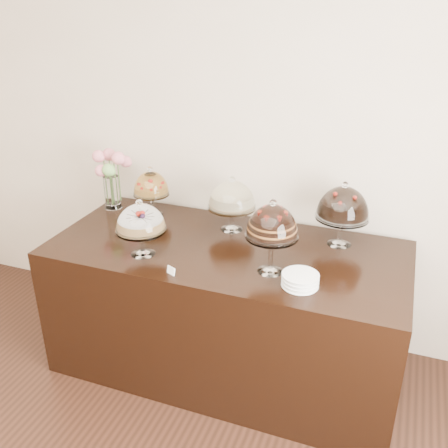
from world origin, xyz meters
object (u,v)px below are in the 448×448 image
(cake_stand_dark_choco, at_px, (343,205))
(cake_stand_fruit_tart, at_px, (151,186))
(cake_stand_sugar_sponge, at_px, (141,220))
(plate_stack, at_px, (300,280))
(flower_vase, at_px, (111,174))
(display_counter, at_px, (227,308))
(cake_stand_choco_layer, at_px, (272,224))
(cake_stand_cheesecake, at_px, (232,197))

(cake_stand_dark_choco, relative_size, cake_stand_fruit_tart, 1.17)
(cake_stand_sugar_sponge, distance_m, cake_stand_dark_choco, 1.22)
(cake_stand_fruit_tart, bearing_deg, plate_stack, -25.86)
(flower_vase, bearing_deg, cake_stand_sugar_sponge, -45.57)
(cake_stand_dark_choco, distance_m, flower_vase, 1.63)
(plate_stack, bearing_deg, cake_stand_fruit_tart, 154.14)
(flower_vase, xyz_separation_m, plate_stack, (1.51, -0.59, -0.22))
(cake_stand_sugar_sponge, bearing_deg, cake_stand_dark_choco, 26.52)
(cake_stand_fruit_tart, distance_m, plate_stack, 1.33)
(cake_stand_dark_choco, relative_size, plate_stack, 2.14)
(display_counter, height_order, cake_stand_sugar_sponge, cake_stand_sugar_sponge)
(cake_stand_choco_layer, height_order, plate_stack, cake_stand_choco_layer)
(cake_stand_cheesecake, bearing_deg, plate_stack, -43.10)
(cake_stand_sugar_sponge, xyz_separation_m, cake_stand_cheesecake, (0.38, 0.51, 0.01))
(cake_stand_choco_layer, bearing_deg, cake_stand_fruit_tart, 154.52)
(cake_stand_choco_layer, xyz_separation_m, cake_stand_cheesecake, (-0.39, 0.44, -0.06))
(display_counter, height_order, cake_stand_choco_layer, cake_stand_choco_layer)
(cake_stand_sugar_sponge, bearing_deg, cake_stand_choco_layer, 5.14)
(display_counter, xyz_separation_m, cake_stand_choco_layer, (0.33, -0.19, 0.74))
(cake_stand_cheesecake, xyz_separation_m, cake_stand_dark_choco, (0.70, 0.03, 0.03))
(cake_stand_sugar_sponge, bearing_deg, cake_stand_cheesecake, 53.10)
(cake_stand_sugar_sponge, bearing_deg, flower_vase, 134.43)
(cake_stand_cheesecake, relative_size, cake_stand_dark_choco, 0.90)
(cake_stand_dark_choco, xyz_separation_m, flower_vase, (-1.63, 0.01, -0.01))
(cake_stand_sugar_sponge, xyz_separation_m, cake_stand_fruit_tart, (-0.22, 0.54, -0.00))
(cake_stand_choco_layer, distance_m, plate_stack, 0.34)
(display_counter, height_order, cake_stand_cheesecake, cake_stand_cheesecake)
(cake_stand_choco_layer, height_order, cake_stand_cheesecake, cake_stand_choco_layer)
(cake_stand_choco_layer, xyz_separation_m, cake_stand_fruit_tart, (-1.00, 0.47, -0.07))
(cake_stand_choco_layer, xyz_separation_m, cake_stand_dark_choco, (0.31, 0.47, -0.03))
(display_counter, relative_size, cake_stand_fruit_tart, 6.19)
(cake_stand_sugar_sponge, bearing_deg, cake_stand_fruit_tart, 112.14)
(cake_stand_choco_layer, bearing_deg, plate_stack, -27.77)
(cake_stand_fruit_tart, bearing_deg, cake_stand_sugar_sponge, -67.86)
(cake_stand_sugar_sponge, relative_size, cake_stand_dark_choco, 0.85)
(cake_stand_cheesecake, bearing_deg, flower_vase, 177.29)
(cake_stand_sugar_sponge, relative_size, cake_stand_cheesecake, 0.95)
(cake_stand_cheesecake, relative_size, cake_stand_fruit_tart, 1.05)
(cake_stand_choco_layer, distance_m, cake_stand_dark_choco, 0.57)
(plate_stack, bearing_deg, flower_vase, 158.73)
(display_counter, xyz_separation_m, cake_stand_fruit_tart, (-0.67, 0.29, 0.67))
(cake_stand_cheesecake, xyz_separation_m, plate_stack, (0.58, -0.54, -0.19))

